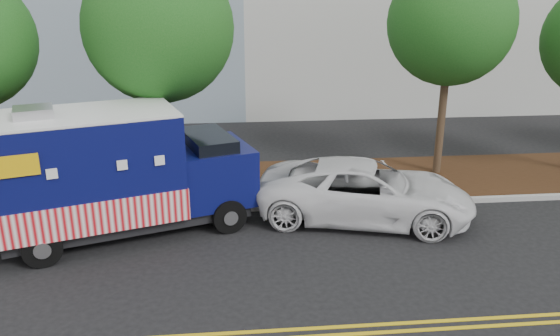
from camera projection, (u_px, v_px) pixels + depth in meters
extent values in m
plane|color=black|center=(187.00, 234.00, 14.45)|extent=(120.00, 120.00, 0.00)
cube|color=#9E9E99|center=(190.00, 210.00, 15.74)|extent=(120.00, 0.18, 0.15)
cube|color=black|center=(194.00, 185.00, 17.72)|extent=(120.00, 4.00, 0.15)
cylinder|color=#38281C|center=(166.00, 133.00, 16.42)|extent=(0.26, 0.26, 4.03)
sphere|color=#195317|center=(159.00, 28.00, 15.42)|extent=(4.25, 4.25, 4.25)
cylinder|color=#38281C|center=(442.00, 117.00, 18.10)|extent=(0.26, 0.26, 4.13)
sphere|color=#195317|center=(451.00, 22.00, 17.11)|extent=(3.97, 3.97, 3.97)
cube|color=#473828|center=(154.00, 168.00, 15.81)|extent=(0.06, 0.06, 2.40)
cube|color=black|center=(130.00, 215.00, 14.48)|extent=(6.44, 3.87, 0.30)
cube|color=#0A0E49|center=(84.00, 166.00, 13.62)|extent=(5.13, 3.81, 2.61)
cube|color=red|center=(89.00, 201.00, 13.92)|extent=(5.19, 3.88, 0.82)
cube|color=white|center=(78.00, 114.00, 13.19)|extent=(5.13, 3.81, 0.07)
cube|color=#B7B7BA|center=(33.00, 112.00, 12.77)|extent=(1.10, 1.10, 0.24)
cube|color=#0A0E49|center=(211.00, 172.00, 15.05)|extent=(2.59, 2.84, 1.52)
cube|color=black|center=(208.00, 146.00, 14.80)|extent=(1.70, 2.36, 0.71)
cube|color=black|center=(246.00, 184.00, 15.60)|extent=(0.76, 2.10, 0.33)
cube|color=#B7B7BA|center=(93.00, 149.00, 14.85)|extent=(1.88, 0.65, 1.20)
cube|color=#EBB20C|center=(6.00, 167.00, 11.69)|extent=(1.25, 0.43, 0.49)
cube|color=#EBB20C|center=(10.00, 137.00, 13.93)|extent=(1.25, 0.43, 0.49)
cylinder|color=black|center=(229.00, 216.00, 14.43)|extent=(0.96, 0.57, 0.91)
cylinder|color=black|center=(205.00, 188.00, 16.35)|extent=(0.96, 0.57, 0.91)
cylinder|color=black|center=(42.00, 248.00, 12.69)|extent=(0.96, 0.57, 0.91)
cylinder|color=black|center=(40.00, 213.00, 14.62)|extent=(0.96, 0.57, 0.91)
imported|color=silver|center=(366.00, 191.00, 15.14)|extent=(6.40, 4.14, 1.64)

